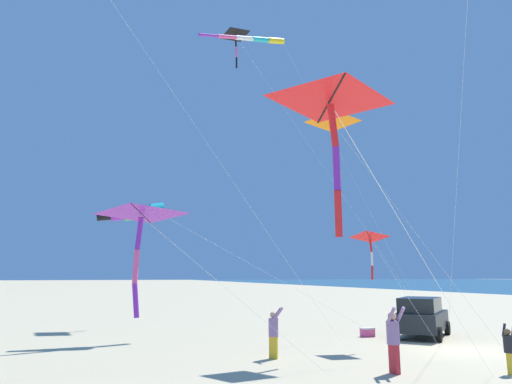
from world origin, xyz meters
TOP-DOWN VIEW (x-y plane):
  - ground_plane at (0.00, 0.00)m, footprint 600.00×600.00m
  - parked_car at (-1.00, -3.67)m, footprint 4.42×4.27m
  - cooler_box at (1.38, -4.66)m, footprint 0.62×0.42m
  - person_adult_flyer at (5.18, 2.93)m, footprint 0.47×0.60m
  - person_child_grey_jacket at (1.97, 4.09)m, footprint 0.51×0.46m
  - person_bystander_far at (7.73, -0.54)m, footprint 0.64×0.59m
  - kite_delta_small_distant at (4.71, -16.51)m, footprint 9.15×11.91m
  - kite_delta_purple_drifting at (3.10, -1.39)m, footprint 3.44×1.45m
  - kite_delta_magenta_far_left at (11.09, 10.45)m, footprint 9.05×6.87m
  - kite_delta_white_trailing at (4.99, -0.76)m, footprint 6.25×3.63m
  - kite_windsock_black_fish_shape at (5.22, -10.07)m, footprint 12.83×4.64m
  - kite_delta_green_low_center at (12.75, 3.06)m, footprint 6.85×2.18m
  - kite_windsock_orange_high_right at (12.05, -6.77)m, footprint 12.25×5.43m

SIDE VIEW (x-z plane):
  - ground_plane at x=0.00m, z-range 0.00..0.00m
  - cooler_box at x=1.38m, z-range 0.00..0.42m
  - person_child_grey_jacket at x=1.97m, z-range 0.06..1.51m
  - parked_car at x=-1.00m, z-range 0.03..1.88m
  - person_bystander_far at x=7.73m, z-range 0.08..1.86m
  - person_adult_flyer at x=5.18m, z-range 0.09..2.06m
  - kite_delta_purple_drifting at x=3.10m, z-range 2.08..6.83m
  - kite_delta_green_low_center at x=12.75m, z-range 2.06..6.86m
  - kite_delta_magenta_far_left at x=11.09m, z-range 2.38..7.62m
  - kite_windsock_orange_high_right at x=12.05m, z-range 2.61..8.92m
  - kite_delta_white_trailing at x=4.99m, z-range 4.35..13.78m
  - kite_windsock_black_fish_shape at x=5.22m, z-range 8.36..26.75m
  - kite_delta_small_distant at x=4.71m, z-range 10.47..32.21m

